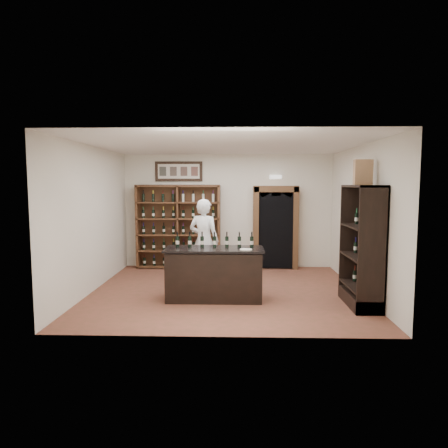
{
  "coord_description": "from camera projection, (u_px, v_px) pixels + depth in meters",
  "views": [
    {
      "loc": [
        0.21,
        -8.11,
        2.22
      ],
      "look_at": [
        -0.04,
        0.3,
        1.37
      ],
      "focal_mm": 32.0,
      "sensor_mm": 36.0,
      "label": 1
    }
  ],
  "objects": [
    {
      "name": "floor",
      "position": [
        225.0,
        291.0,
        8.29
      ],
      "size": [
        5.5,
        5.5,
        0.0
      ],
      "primitive_type": "plane",
      "color": "brown",
      "rests_on": "ground"
    },
    {
      "name": "ceiling",
      "position": [
        225.0,
        145.0,
        7.99
      ],
      "size": [
        5.5,
        5.5,
        0.0
      ],
      "primitive_type": "plane",
      "rotation": [
        3.14,
        0.0,
        0.0
      ],
      "color": "white",
      "rests_on": "wall_back"
    },
    {
      "name": "wall_back",
      "position": [
        228.0,
        211.0,
        10.63
      ],
      "size": [
        5.5,
        0.04,
        3.0
      ],
      "primitive_type": "cube",
      "color": "silver",
      "rests_on": "ground"
    },
    {
      "name": "wall_left",
      "position": [
        92.0,
        219.0,
        8.23
      ],
      "size": [
        0.04,
        5.0,
        3.0
      ],
      "primitive_type": "cube",
      "color": "silver",
      "rests_on": "ground"
    },
    {
      "name": "wall_right",
      "position": [
        361.0,
        220.0,
        8.06
      ],
      "size": [
        0.04,
        5.0,
        3.0
      ],
      "primitive_type": "cube",
      "color": "silver",
      "rests_on": "ground"
    },
    {
      "name": "wine_shelf",
      "position": [
        179.0,
        226.0,
        10.54
      ],
      "size": [
        2.2,
        0.38,
        2.2
      ],
      "color": "brown",
      "rests_on": "ground"
    },
    {
      "name": "framed_picture",
      "position": [
        179.0,
        171.0,
        10.53
      ],
      "size": [
        1.25,
        0.04,
        0.52
      ],
      "primitive_type": "cube",
      "color": "black",
      "rests_on": "wall_back"
    },
    {
      "name": "arched_doorway",
      "position": [
        275.0,
        225.0,
        10.46
      ],
      "size": [
        1.17,
        0.35,
        2.17
      ],
      "color": "black",
      "rests_on": "ground"
    },
    {
      "name": "emergency_light",
      "position": [
        276.0,
        177.0,
        10.42
      ],
      "size": [
        0.3,
        0.1,
        0.1
      ],
      "primitive_type": "cube",
      "color": "white",
      "rests_on": "wall_back"
    },
    {
      "name": "tasting_counter",
      "position": [
        214.0,
        274.0,
        7.65
      ],
      "size": [
        1.88,
        0.78,
        1.0
      ],
      "color": "black",
      "rests_on": "ground"
    },
    {
      "name": "counter_bottle_0",
      "position": [
        177.0,
        241.0,
        7.73
      ],
      "size": [
        0.07,
        0.07,
        0.3
      ],
      "color": "black",
      "rests_on": "tasting_counter"
    },
    {
      "name": "counter_bottle_1",
      "position": [
        190.0,
        242.0,
        7.73
      ],
      "size": [
        0.07,
        0.07,
        0.3
      ],
      "color": "black",
      "rests_on": "tasting_counter"
    },
    {
      "name": "counter_bottle_2",
      "position": [
        202.0,
        242.0,
        7.72
      ],
      "size": [
        0.07,
        0.07,
        0.3
      ],
      "color": "black",
      "rests_on": "tasting_counter"
    },
    {
      "name": "counter_bottle_3",
      "position": [
        214.0,
        242.0,
        7.71
      ],
      "size": [
        0.07,
        0.07,
        0.3
      ],
      "color": "black",
      "rests_on": "tasting_counter"
    },
    {
      "name": "counter_bottle_4",
      "position": [
        227.0,
        242.0,
        7.71
      ],
      "size": [
        0.07,
        0.07,
        0.3
      ],
      "color": "black",
      "rests_on": "tasting_counter"
    },
    {
      "name": "counter_bottle_5",
      "position": [
        239.0,
        242.0,
        7.7
      ],
      "size": [
        0.07,
        0.07,
        0.3
      ],
      "color": "black",
      "rests_on": "tasting_counter"
    },
    {
      "name": "counter_bottle_6",
      "position": [
        252.0,
        242.0,
        7.69
      ],
      "size": [
        0.07,
        0.07,
        0.3
      ],
      "color": "black",
      "rests_on": "tasting_counter"
    },
    {
      "name": "side_cabinet",
      "position": [
        363.0,
        265.0,
        7.25
      ],
      "size": [
        0.48,
        1.2,
        2.2
      ],
      "color": "black",
      "rests_on": "ground"
    },
    {
      "name": "shopkeeper",
      "position": [
        204.0,
        241.0,
        8.92
      ],
      "size": [
        0.8,
        0.64,
        1.89
      ],
      "primitive_type": "imported",
      "rotation": [
        0.0,
        0.0,
        2.83
      ],
      "color": "white",
      "rests_on": "ground"
    },
    {
      "name": "plate",
      "position": [
        246.0,
        250.0,
        7.38
      ],
      "size": [
        0.23,
        0.23,
        0.02
      ],
      "primitive_type": "cylinder",
      "color": "beige",
      "rests_on": "tasting_counter"
    },
    {
      "name": "wine_crate",
      "position": [
        363.0,
        172.0,
        7.15
      ],
      "size": [
        0.32,
        0.13,
        0.45
      ],
      "primitive_type": "cube",
      "rotation": [
        0.0,
        0.0,
        -0.0
      ],
      "color": "tan",
      "rests_on": "side_cabinet"
    }
  ]
}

